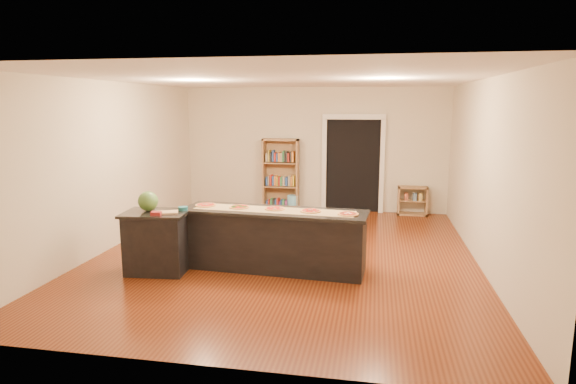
% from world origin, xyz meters
% --- Properties ---
extents(room, '(6.00, 7.00, 2.80)m').
position_xyz_m(room, '(0.00, 0.00, 1.40)').
color(room, beige).
rests_on(room, ground).
extents(doorway, '(1.40, 0.09, 2.21)m').
position_xyz_m(doorway, '(0.90, 3.46, 1.20)').
color(doorway, black).
rests_on(doorway, room).
extents(kitchen_island, '(2.72, 0.74, 0.90)m').
position_xyz_m(kitchen_island, '(-0.04, -0.73, 0.45)').
color(kitchen_island, black).
rests_on(kitchen_island, ground).
extents(side_counter, '(0.91, 0.66, 0.90)m').
position_xyz_m(side_counter, '(-1.69, -1.16, 0.45)').
color(side_counter, black).
rests_on(side_counter, ground).
extents(bookshelf, '(0.82, 0.29, 1.65)m').
position_xyz_m(bookshelf, '(-0.73, 3.30, 0.82)').
color(bookshelf, '#9E764C').
rests_on(bookshelf, ground).
extents(low_shelf, '(0.64, 0.27, 0.64)m').
position_xyz_m(low_shelf, '(2.23, 3.31, 0.32)').
color(low_shelf, '#9E764C').
rests_on(low_shelf, ground).
extents(waste_bin, '(0.25, 0.25, 0.36)m').
position_xyz_m(waste_bin, '(-0.44, 3.23, 0.18)').
color(waste_bin, '#6AC1EE').
rests_on(waste_bin, ground).
extents(kraft_paper, '(2.38, 0.58, 0.00)m').
position_xyz_m(kraft_paper, '(-0.04, -0.74, 0.90)').
color(kraft_paper, '#A28353').
rests_on(kraft_paper, kitchen_island).
extents(watermelon, '(0.29, 0.29, 0.29)m').
position_xyz_m(watermelon, '(-1.82, -1.11, 1.04)').
color(watermelon, '#144214').
rests_on(watermelon, side_counter).
extents(cutting_board, '(0.35, 0.29, 0.02)m').
position_xyz_m(cutting_board, '(-1.49, -1.20, 0.91)').
color(cutting_board, tan).
rests_on(cutting_board, side_counter).
extents(package_red, '(0.15, 0.12, 0.05)m').
position_xyz_m(package_red, '(-1.59, -1.35, 0.92)').
color(package_red, maroon).
rests_on(package_red, side_counter).
extents(package_teal, '(0.14, 0.14, 0.05)m').
position_xyz_m(package_teal, '(-1.34, -0.98, 0.92)').
color(package_teal, '#195966').
rests_on(package_teal, side_counter).
extents(pizza_a, '(0.30, 0.30, 0.02)m').
position_xyz_m(pizza_a, '(-1.12, -0.63, 0.91)').
color(pizza_a, tan).
rests_on(pizza_a, kitchen_island).
extents(pizza_b, '(0.31, 0.31, 0.02)m').
position_xyz_m(pizza_b, '(-0.58, -0.67, 0.91)').
color(pizza_b, tan).
rests_on(pizza_b, kitchen_island).
extents(pizza_c, '(0.28, 0.28, 0.02)m').
position_xyz_m(pizza_c, '(-0.04, -0.69, 0.91)').
color(pizza_c, tan).
rests_on(pizza_c, kitchen_island).
extents(pizza_d, '(0.31, 0.31, 0.02)m').
position_xyz_m(pizza_d, '(0.51, -0.75, 0.91)').
color(pizza_d, tan).
rests_on(pizza_d, kitchen_island).
extents(pizza_e, '(0.29, 0.29, 0.02)m').
position_xyz_m(pizza_e, '(1.04, -0.85, 0.91)').
color(pizza_e, tan).
rests_on(pizza_e, kitchen_island).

